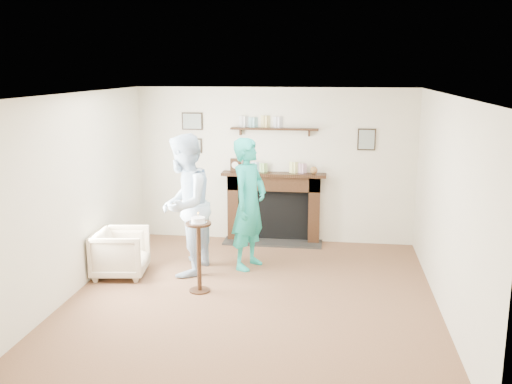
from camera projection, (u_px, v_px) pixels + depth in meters
ground at (252, 298)px, 7.08m from camera, size 5.00×5.00×0.00m
room_shell at (260, 160)px, 7.41m from camera, size 4.54×5.02×2.52m
armchair at (122, 275)px, 7.86m from camera, size 0.80×0.79×0.65m
man at (186, 272)px, 7.96m from camera, size 0.79×0.98×1.94m
woman at (249, 266)px, 8.20m from camera, size 0.66×0.79×1.86m
pedestal_table at (199, 243)px, 7.16m from camera, size 0.33×0.33×1.04m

